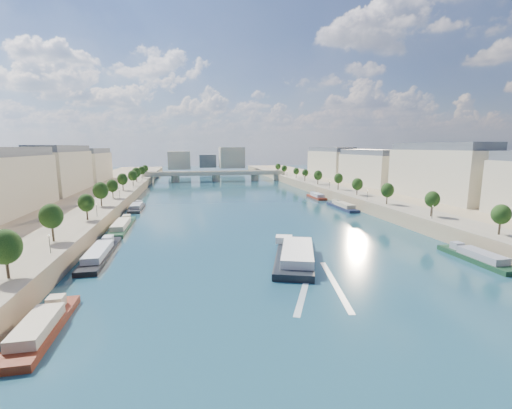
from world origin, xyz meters
name	(u,v)px	position (x,y,z in m)	size (l,w,h in m)	color
ground	(241,210)	(0.00, 100.00, 0.00)	(700.00, 700.00, 0.00)	#0D313A
quay_left	(64,210)	(-72.00, 100.00, 2.50)	(44.00, 520.00, 5.00)	#9E8460
quay_right	(388,199)	(72.00, 100.00, 2.50)	(44.00, 520.00, 5.00)	#9E8460
pave_left	(104,203)	(-57.00, 100.00, 5.05)	(14.00, 520.00, 0.10)	gray
pave_right	(360,195)	(57.00, 100.00, 5.05)	(14.00, 520.00, 0.10)	gray
trees_left	(109,189)	(-55.00, 102.00, 10.48)	(4.80, 268.80, 8.26)	#382B1E
trees_right	(347,181)	(55.00, 110.00, 10.48)	(4.80, 268.80, 8.26)	#382B1E
lamps_left	(110,199)	(-52.50, 90.00, 7.78)	(0.36, 200.36, 4.28)	black
lamps_right	(346,188)	(52.50, 105.00, 7.78)	(0.36, 200.36, 4.28)	black
buildings_left	(37,174)	(-85.00, 112.00, 16.45)	(16.00, 226.00, 23.20)	#C2B595
buildings_right	(399,168)	(85.00, 112.00, 16.45)	(16.00, 226.00, 23.20)	#C2B595
skyline	(211,159)	(3.19, 319.52, 14.66)	(79.00, 42.00, 22.00)	#C2B595
bridge	(216,175)	(0.00, 228.96, 5.08)	(112.00, 12.00, 8.15)	#C1B79E
tour_barge	(295,255)	(2.32, 30.16, 1.23)	(18.27, 32.10, 4.19)	black
wake	(320,285)	(2.32, 13.63, 0.02)	(15.80, 25.70, 0.04)	silver
moored_barges_left	(100,254)	(-45.50, 41.38, 0.84)	(5.00, 158.25, 3.60)	#192438
moored_barges_right	(395,227)	(45.50, 53.50, 0.84)	(5.00, 155.93, 3.60)	black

